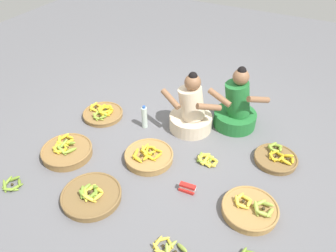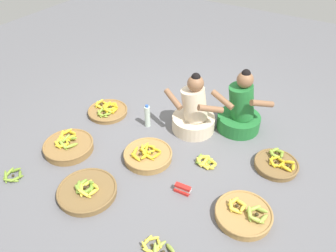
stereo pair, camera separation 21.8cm
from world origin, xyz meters
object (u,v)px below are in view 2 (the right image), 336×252
Objects in this scene: water_bottle at (147,116)px; banana_basket_front_right at (87,191)px; vendor_woman_behind at (240,111)px; vendor_woman_front at (194,113)px; packet_carton_stack at (183,189)px; loose_bananas_back_left at (158,249)px; banana_basket_front_left at (68,146)px; loose_bananas_near_vendor at (206,162)px; loose_bananas_near_bicycle at (13,175)px; banana_basket_front_center at (148,155)px; banana_basket_mid_left at (108,110)px; banana_basket_back_center at (244,214)px; banana_basket_back_right at (277,164)px.

banana_basket_front_right is at bearing -84.04° from water_bottle.
vendor_woman_behind reaches higher than water_bottle.
vendor_woman_front is 2.53× the size of water_bottle.
banana_basket_front_right reaches higher than packet_carton_stack.
packet_carton_stack is at bearing 102.86° from loose_bananas_back_left.
banana_basket_front_left is at bearing -136.52° from vendor_woman_behind.
banana_basket_front_left is 1.56m from loose_bananas_near_vendor.
packet_carton_stack is at bearing 25.43° from loose_bananas_near_bicycle.
loose_bananas_back_left is at bearing -50.89° from banana_basket_front_center.
banana_basket_mid_left reaches higher than loose_bananas_back_left.
packet_carton_stack is (1.51, -0.66, 0.00)m from banana_basket_mid_left.
loose_bananas_near_bicycle is (-2.22, -0.79, -0.02)m from banana_basket_back_center.
banana_basket_front_right is 1.27m from loose_bananas_near_vendor.
loose_bananas_back_left is (-0.47, -0.70, -0.02)m from banana_basket_back_center.
banana_basket_front_right is (-1.41, -0.55, -0.01)m from banana_basket_back_center.
loose_bananas_near_bicycle is (-1.61, -1.24, -0.00)m from loose_bananas_near_vendor.
packet_carton_stack is at bearing -91.42° from loose_bananas_near_vendor.
banana_basket_back_right is at bearing 4.59° from water_bottle.
vendor_woman_front is 1.16m from banana_basket_mid_left.
vendor_woman_front is at bearing -145.62° from vendor_woman_behind.
banana_basket_front_right is (-0.22, -0.73, -0.01)m from banana_basket_front_center.
vendor_woman_behind reaches higher than banana_basket_back_center.
packet_carton_stack is (0.91, -0.71, -0.10)m from water_bottle.
loose_bananas_back_left is at bearing -9.25° from banana_basket_front_right.
vendor_woman_front is 0.57m from water_bottle.
banana_basket_front_left is at bearing 149.17° from banana_basket_front_right.
water_bottle is (-0.92, 0.23, 0.12)m from loose_bananas_near_vendor.
loose_bananas_near_vendor is (1.43, 0.62, -0.03)m from banana_basket_front_left.
banana_basket_front_left is (-2.04, -0.17, 0.01)m from banana_basket_back_center.
packet_carton_stack is (-0.63, -0.03, -0.01)m from banana_basket_back_center.
loose_bananas_back_left is (-0.53, -1.51, -0.01)m from banana_basket_back_right.
banana_basket_back_right is at bearing 28.26° from loose_bananas_near_vendor.
water_bottle reaches higher than banana_basket_front_center.
vendor_woman_behind is at bearing 59.08° from banana_basket_front_center.
banana_basket_back_right is 1.44× the size of loose_bananas_back_left.
banana_basket_back_right is 1.87× the size of loose_bananas_near_vendor.
loose_bananas_near_bicycle is at bearing -114.93° from water_bottle.
loose_bananas_near_vendor reaches higher than loose_bananas_near_bicycle.
banana_basket_back_center is 3.15× the size of packet_carton_stack.
banana_basket_front_left reaches higher than banana_basket_front_right.
banana_basket_mid_left is at bearing 86.46° from loose_bananas_near_bicycle.
banana_basket_front_left is 1.72× the size of loose_bananas_back_left.
vendor_woman_behind is at bearing 34.38° from vendor_woman_front.
banana_basket_front_right is at bearing -128.59° from loose_bananas_near_vendor.
vendor_woman_behind reaches higher than banana_basket_mid_left.
loose_bananas_near_bicycle is at bearing -142.36° from loose_bananas_near_vendor.
banana_basket_mid_left is at bearing 173.38° from loose_bananas_near_vendor.
vendor_woman_front is at bearing 112.79° from packet_carton_stack.
packet_carton_stack reaches higher than loose_bananas_back_left.
loose_bananas_near_bicycle is (-1.65, -2.02, -0.23)m from vendor_woman_behind.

